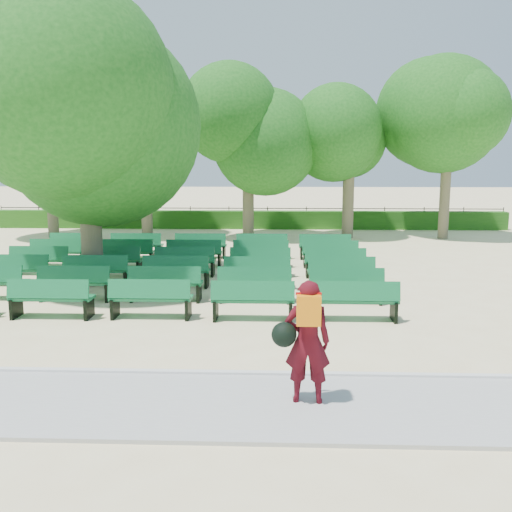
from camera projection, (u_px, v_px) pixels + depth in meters
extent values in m
plane|color=beige|center=(221.00, 290.00, 15.38)|extent=(120.00, 120.00, 0.00)
cube|color=#AAA9A5|center=(169.00, 405.00, 8.08)|extent=(30.00, 2.20, 0.06)
cube|color=silver|center=(182.00, 373.00, 9.21)|extent=(30.00, 0.12, 0.10)
cube|color=#245B17|center=(248.00, 220.00, 29.10)|extent=(26.00, 0.70, 0.90)
cube|color=#126736|center=(182.00, 266.00, 16.43)|extent=(1.81, 0.55, 0.06)
cube|color=#126736|center=(180.00, 258.00, 16.18)|extent=(1.80, 0.18, 0.42)
cylinder|color=brown|center=(91.00, 226.00, 15.78)|extent=(0.58, 0.58, 3.33)
ellipsoid|color=#20621A|center=(85.00, 109.00, 15.26)|extent=(5.42, 5.42, 4.88)
imported|color=#450911|center=(307.00, 342.00, 7.98)|extent=(0.66, 0.45, 1.77)
cube|color=orange|center=(309.00, 310.00, 7.70)|extent=(0.33, 0.16, 0.41)
sphere|color=black|center=(284.00, 335.00, 7.92)|extent=(0.35, 0.35, 0.35)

